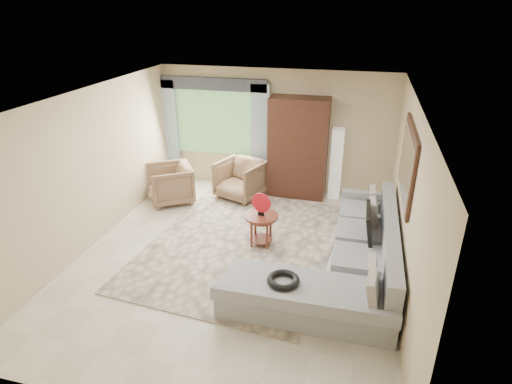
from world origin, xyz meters
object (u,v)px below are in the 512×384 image
(armchair_left, at_px, (170,184))
(potted_plant, at_px, (169,175))
(armoire, at_px, (298,148))
(coffee_table, at_px, (261,229))
(armchair_right, at_px, (240,179))
(floor_lamp, at_px, (336,164))
(tv_screen, at_px, (369,223))
(sectional_sofa, at_px, (347,264))

(armchair_left, xyz_separation_m, potted_plant, (-0.38, 0.70, -0.12))
(potted_plant, relative_size, armoire, 0.27)
(coffee_table, relative_size, armchair_right, 0.65)
(coffee_table, height_order, armchair_left, armchair_left)
(coffee_table, bearing_deg, floor_lamp, 65.57)
(armoire, bearing_deg, armchair_right, -159.10)
(tv_screen, xyz_separation_m, armchair_left, (-3.97, 1.37, -0.33))
(sectional_sofa, relative_size, potted_plant, 6.20)
(sectional_sofa, xyz_separation_m, potted_plant, (-4.08, 2.61, -0.00))
(armchair_right, relative_size, armoire, 0.42)
(tv_screen, bearing_deg, armchair_left, 160.94)
(sectional_sofa, height_order, armchair_left, sectional_sofa)
(tv_screen, relative_size, armoire, 0.35)
(coffee_table, distance_m, armchair_right, 2.01)
(coffee_table, height_order, armchair_right, armchair_right)
(coffee_table, bearing_deg, armchair_right, 116.11)
(armchair_left, relative_size, potted_plant, 1.55)
(sectional_sofa, height_order, potted_plant, sectional_sofa)
(sectional_sofa, height_order, tv_screen, tv_screen)
(armchair_right, bearing_deg, coffee_table, -43.54)
(armchair_right, bearing_deg, floor_lamp, 34.64)
(armchair_right, bearing_deg, sectional_sofa, -25.87)
(armchair_left, xyz_separation_m, floor_lamp, (3.27, 1.05, 0.36))
(potted_plant, xyz_separation_m, armoire, (2.85, 0.29, 0.77))
(coffee_table, distance_m, armoire, 2.37)
(tv_screen, height_order, floor_lamp, floor_lamp)
(tv_screen, relative_size, coffee_table, 1.29)
(armchair_left, bearing_deg, floor_lamp, 74.38)
(tv_screen, distance_m, coffee_table, 1.80)
(armchair_left, distance_m, armoire, 2.74)
(coffee_table, bearing_deg, sectional_sofa, -24.05)
(coffee_table, distance_m, armchair_left, 2.55)
(armchair_left, height_order, potted_plant, armchair_left)
(coffee_table, height_order, floor_lamp, floor_lamp)
(coffee_table, bearing_deg, armoire, 83.78)
(sectional_sofa, xyz_separation_m, armchair_right, (-2.36, 2.47, 0.12))
(sectional_sofa, bearing_deg, tv_screen, 63.42)
(sectional_sofa, bearing_deg, armoire, 113.06)
(sectional_sofa, bearing_deg, armchair_left, 152.78)
(armchair_right, xyz_separation_m, potted_plant, (-1.72, 0.14, -0.13))
(tv_screen, height_order, coffee_table, tv_screen)
(potted_plant, bearing_deg, tv_screen, -25.53)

